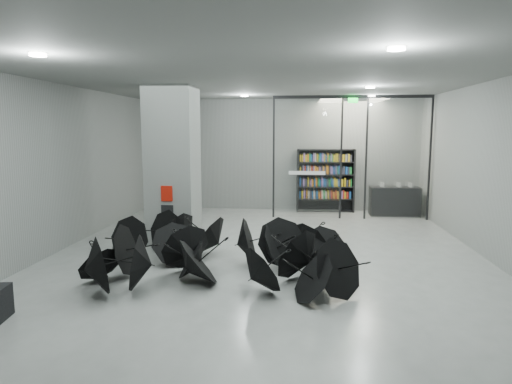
# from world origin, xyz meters

# --- Properties ---
(room) EXTENTS (14.00, 14.02, 4.01)m
(room) POSITION_xyz_m (0.00, 0.00, 2.84)
(room) COLOR gray
(room) RESTS_ON ground
(column) EXTENTS (1.20, 1.20, 4.00)m
(column) POSITION_xyz_m (-2.50, 2.00, 2.00)
(column) COLOR slate
(column) RESTS_ON ground
(fire_cabinet) EXTENTS (0.28, 0.04, 0.38)m
(fire_cabinet) POSITION_xyz_m (-2.50, 1.38, 1.35)
(fire_cabinet) COLOR #A50A07
(fire_cabinet) RESTS_ON column
(info_panel) EXTENTS (0.30, 0.03, 0.42)m
(info_panel) POSITION_xyz_m (-2.50, 1.38, 0.85)
(info_panel) COLOR black
(info_panel) RESTS_ON column
(exit_sign) EXTENTS (0.30, 0.06, 0.15)m
(exit_sign) POSITION_xyz_m (2.40, 5.30, 3.82)
(exit_sign) COLOR #0CE533
(exit_sign) RESTS_ON room
(glass_partition) EXTENTS (5.06, 0.08, 4.00)m
(glass_partition) POSITION_xyz_m (2.39, 5.50, 2.18)
(glass_partition) COLOR silver
(glass_partition) RESTS_ON ground
(bookshelf) EXTENTS (2.05, 0.52, 2.23)m
(bookshelf) POSITION_xyz_m (1.68, 6.75, 1.11)
(bookshelf) COLOR black
(bookshelf) RESTS_ON ground
(shop_counter) EXTENTS (1.65, 0.67, 0.98)m
(shop_counter) POSITION_xyz_m (4.00, 6.18, 0.49)
(shop_counter) COLOR black
(shop_counter) RESTS_ON ground
(umbrella_cluster) EXTENTS (5.67, 4.45, 1.32)m
(umbrella_cluster) POSITION_xyz_m (-0.84, -0.58, 0.32)
(umbrella_cluster) COLOR black
(umbrella_cluster) RESTS_ON ground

